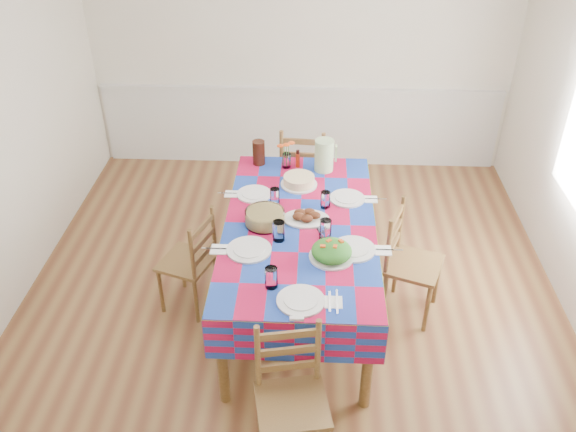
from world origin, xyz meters
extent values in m
cube|color=brown|center=(0.00, 0.00, -0.02)|extent=(4.50, 5.00, 0.04)
cube|color=beige|center=(0.00, 2.52, 1.35)|extent=(4.50, 0.04, 2.70)
cube|color=silver|center=(0.00, 2.47, 0.90)|extent=(4.41, 0.06, 0.04)
cube|color=silver|center=(0.00, 2.48, 0.45)|extent=(4.41, 0.03, 0.90)
cylinder|color=brown|center=(-0.41, -0.99, 0.39)|extent=(0.08, 0.08, 0.78)
cylinder|color=brown|center=(0.55, -0.99, 0.39)|extent=(0.08, 0.08, 0.78)
cylinder|color=brown|center=(-0.41, 0.96, 0.39)|extent=(0.08, 0.08, 0.78)
cylinder|color=brown|center=(0.55, 0.96, 0.39)|extent=(0.08, 0.08, 0.78)
cube|color=brown|center=(0.07, -0.01, 0.80)|extent=(1.09, 2.08, 0.04)
cube|color=#A30D38|center=(0.07, -0.01, 0.82)|extent=(1.14, 2.12, 0.01)
cube|color=#A30D38|center=(-0.50, -0.01, 0.66)|extent=(0.01, 2.12, 0.33)
cube|color=#A30D38|center=(0.64, -0.01, 0.66)|extent=(0.01, 2.12, 0.33)
cube|color=#A30D38|center=(0.07, -1.07, 0.66)|extent=(1.14, 0.01, 0.33)
cube|color=#A30D38|center=(0.07, 1.05, 0.66)|extent=(1.14, 0.01, 0.33)
cylinder|color=silver|center=(0.10, -0.88, 0.84)|extent=(0.31, 0.31, 0.02)
cylinder|color=silver|center=(0.10, -0.88, 0.85)|extent=(0.22, 0.22, 0.01)
cylinder|color=white|center=(-0.10, -0.75, 0.90)|extent=(0.09, 0.09, 0.15)
cube|color=white|center=(0.31, -0.88, 0.83)|extent=(0.11, 0.11, 0.01)
cube|color=silver|center=(0.28, -0.88, 0.84)|extent=(0.01, 0.20, 0.00)
cube|color=silver|center=(0.33, -0.88, 0.84)|extent=(0.01, 0.23, 0.00)
cylinder|color=silver|center=(-0.28, -0.36, 0.84)|extent=(0.32, 0.32, 0.02)
cylinder|color=silver|center=(-0.28, -0.36, 0.85)|extent=(0.23, 0.23, 0.01)
cylinder|color=white|center=(-0.08, -0.22, 0.91)|extent=(0.09, 0.09, 0.15)
cube|color=white|center=(-0.49, -0.36, 0.83)|extent=(0.12, 0.12, 0.01)
cube|color=silver|center=(-0.52, -0.36, 0.84)|extent=(0.20, 0.01, 0.00)
cube|color=silver|center=(-0.47, -0.36, 0.84)|extent=(0.24, 0.01, 0.00)
cylinder|color=silver|center=(-0.31, 0.39, 0.84)|extent=(0.28, 0.28, 0.01)
cylinder|color=silver|center=(-0.31, 0.39, 0.85)|extent=(0.20, 0.20, 0.01)
cylinder|color=white|center=(-0.14, 0.26, 0.90)|extent=(0.08, 0.08, 0.14)
cube|color=white|center=(-0.50, 0.39, 0.83)|extent=(0.10, 0.10, 0.01)
cube|color=silver|center=(-0.52, 0.39, 0.84)|extent=(0.18, 0.01, 0.00)
cube|color=silver|center=(-0.48, 0.39, 0.84)|extent=(0.21, 0.01, 0.00)
cylinder|color=silver|center=(0.46, -0.32, 0.84)|extent=(0.32, 0.32, 0.02)
cylinder|color=silver|center=(0.46, -0.32, 0.85)|extent=(0.22, 0.22, 0.01)
cylinder|color=white|center=(0.26, -0.18, 0.90)|extent=(0.09, 0.09, 0.15)
cube|color=white|center=(0.67, -0.32, 0.83)|extent=(0.12, 0.12, 0.01)
cube|color=silver|center=(0.64, -0.32, 0.84)|extent=(0.20, 0.01, 0.00)
cube|color=silver|center=(0.69, -0.32, 0.84)|extent=(0.23, 0.01, 0.00)
cylinder|color=silver|center=(0.44, 0.36, 0.84)|extent=(0.28, 0.28, 0.01)
cylinder|color=silver|center=(0.44, 0.36, 0.85)|extent=(0.20, 0.20, 0.01)
cylinder|color=white|center=(0.26, 0.23, 0.90)|extent=(0.08, 0.08, 0.14)
cube|color=white|center=(0.63, 0.36, 0.83)|extent=(0.10, 0.10, 0.01)
cube|color=silver|center=(0.60, 0.36, 0.84)|extent=(0.18, 0.01, 0.00)
cube|color=silver|center=(0.65, 0.36, 0.84)|extent=(0.21, 0.01, 0.00)
ellipsoid|color=silver|center=(0.11, 0.04, 0.84)|extent=(0.36, 0.26, 0.02)
ellipsoid|color=black|center=(0.18, 0.04, 0.87)|extent=(0.09, 0.08, 0.05)
ellipsoid|color=black|center=(0.14, 0.09, 0.87)|extent=(0.09, 0.08, 0.05)
ellipsoid|color=black|center=(0.07, 0.08, 0.87)|extent=(0.09, 0.08, 0.05)
ellipsoid|color=black|center=(0.06, 0.02, 0.87)|extent=(0.09, 0.08, 0.05)
ellipsoid|color=black|center=(0.12, 0.00, 0.87)|extent=(0.09, 0.08, 0.05)
cylinder|color=silver|center=(0.30, -0.42, 0.84)|extent=(0.31, 0.31, 0.01)
ellipsoid|color=#1B4B12|center=(0.30, -0.42, 0.89)|extent=(0.28, 0.28, 0.13)
cube|color=#CF4612|center=(0.24, -0.45, 0.95)|extent=(0.04, 0.03, 0.01)
cube|color=#CF4612|center=(0.28, -0.38, 0.95)|extent=(0.04, 0.04, 0.01)
cube|color=#CF4612|center=(0.32, -0.45, 0.95)|extent=(0.03, 0.04, 0.01)
cube|color=#CF4612|center=(0.36, -0.38, 0.95)|extent=(0.04, 0.04, 0.01)
cylinder|color=white|center=(-0.19, -0.02, 0.88)|extent=(0.30, 0.30, 0.11)
cylinder|color=#D9C173|center=(-0.19, -0.02, 0.88)|extent=(0.28, 0.28, 0.09)
cylinder|color=silver|center=(0.04, 0.56, 0.84)|extent=(0.30, 0.30, 0.01)
cylinder|color=#D0B77F|center=(0.04, 0.56, 0.88)|extent=(0.26, 0.26, 0.07)
cube|color=black|center=(0.22, -0.12, 0.83)|extent=(0.13, 0.30, 0.01)
cube|color=black|center=(0.28, -0.10, 0.83)|extent=(0.06, 0.31, 0.01)
cylinder|color=white|center=(-0.07, 0.86, 0.89)|extent=(0.08, 0.08, 0.13)
cylinder|color=#327828|center=(-0.10, 0.86, 0.94)|extent=(0.01, 0.01, 0.18)
ellipsoid|color=#CF4612|center=(-0.13, 0.86, 1.03)|extent=(0.06, 0.06, 0.02)
cylinder|color=#327828|center=(-0.06, 0.88, 0.94)|extent=(0.01, 0.01, 0.18)
ellipsoid|color=#CF4612|center=(-0.03, 0.89, 1.05)|extent=(0.06, 0.06, 0.02)
cylinder|color=#327828|center=(-0.07, 0.85, 0.94)|extent=(0.01, 0.01, 0.18)
ellipsoid|color=#CF4612|center=(-0.07, 0.82, 1.07)|extent=(0.06, 0.06, 0.02)
cylinder|color=#AA2A0D|center=(0.02, 0.87, 0.91)|extent=(0.04, 0.04, 0.16)
cylinder|color=#A7CC90|center=(0.25, 0.83, 0.97)|extent=(0.16, 0.16, 0.28)
cylinder|color=black|center=(-0.32, 0.92, 0.94)|extent=(0.11, 0.11, 0.22)
cube|color=silver|center=(0.08, -1.05, 0.84)|extent=(0.09, 0.03, 0.02)
cylinder|color=brown|center=(-0.14, -1.27, 0.23)|extent=(0.04, 0.04, 0.45)
cylinder|color=brown|center=(0.22, -1.20, 0.23)|extent=(0.04, 0.04, 0.45)
cube|color=brown|center=(0.07, -1.40, 0.47)|extent=(0.49, 0.48, 0.03)
cylinder|color=brown|center=(-0.14, -1.26, 0.71)|extent=(0.04, 0.04, 0.50)
cylinder|color=brown|center=(0.21, -1.19, 0.71)|extent=(0.04, 0.04, 0.50)
cube|color=brown|center=(0.03, -1.22, 0.61)|extent=(0.36, 0.09, 0.05)
cube|color=brown|center=(0.03, -1.22, 0.74)|extent=(0.36, 0.09, 0.05)
cube|color=brown|center=(0.03, -1.22, 0.87)|extent=(0.36, 0.09, 0.05)
cylinder|color=brown|center=(0.27, 1.54, 0.24)|extent=(0.04, 0.04, 0.48)
cylinder|color=brown|center=(-0.11, 1.57, 0.24)|extent=(0.04, 0.04, 0.48)
cylinder|color=brown|center=(0.25, 1.18, 0.24)|extent=(0.04, 0.04, 0.48)
cylinder|color=brown|center=(-0.14, 1.21, 0.24)|extent=(0.04, 0.04, 0.48)
cube|color=brown|center=(0.07, 1.38, 0.50)|extent=(0.48, 0.46, 0.03)
cylinder|color=brown|center=(0.24, 1.17, 0.75)|extent=(0.04, 0.04, 0.53)
cylinder|color=brown|center=(-0.14, 1.20, 0.75)|extent=(0.04, 0.04, 0.53)
cube|color=brown|center=(0.05, 1.18, 0.64)|extent=(0.38, 0.05, 0.05)
cube|color=brown|center=(0.05, 1.18, 0.78)|extent=(0.38, 0.05, 0.05)
cube|color=brown|center=(0.05, 1.18, 0.92)|extent=(0.38, 0.05, 0.05)
cylinder|color=brown|center=(-0.92, 0.20, 0.21)|extent=(0.03, 0.03, 0.43)
cylinder|color=brown|center=(-1.04, -0.12, 0.21)|extent=(0.03, 0.03, 0.43)
cylinder|color=brown|center=(-0.62, 0.09, 0.21)|extent=(0.03, 0.03, 0.43)
cylinder|color=brown|center=(-0.73, -0.23, 0.21)|extent=(0.03, 0.03, 0.43)
cube|color=brown|center=(-0.83, -0.01, 0.44)|extent=(0.49, 0.50, 0.03)
cylinder|color=brown|center=(-0.61, 0.09, 0.66)|extent=(0.03, 0.03, 0.47)
cylinder|color=brown|center=(-0.73, -0.23, 0.66)|extent=(0.03, 0.03, 0.47)
cube|color=brown|center=(-0.67, -0.07, 0.57)|extent=(0.13, 0.33, 0.05)
cube|color=brown|center=(-0.67, -0.07, 0.69)|extent=(0.13, 0.33, 0.05)
cube|color=brown|center=(-0.67, -0.07, 0.81)|extent=(0.13, 0.33, 0.05)
cylinder|color=brown|center=(1.06, -0.24, 0.23)|extent=(0.04, 0.04, 0.45)
cylinder|color=brown|center=(1.19, 0.10, 0.23)|extent=(0.04, 0.04, 0.45)
cylinder|color=brown|center=(0.74, -0.12, 0.23)|extent=(0.04, 0.04, 0.45)
cylinder|color=brown|center=(0.87, 0.22, 0.23)|extent=(0.04, 0.04, 0.45)
cube|color=brown|center=(0.97, -0.01, 0.47)|extent=(0.52, 0.54, 0.03)
cylinder|color=brown|center=(0.73, -0.12, 0.70)|extent=(0.04, 0.04, 0.50)
cylinder|color=brown|center=(0.86, 0.22, 0.70)|extent=(0.04, 0.04, 0.50)
cube|color=brown|center=(0.80, 0.05, 0.60)|extent=(0.15, 0.35, 0.05)
cube|color=brown|center=(0.80, 0.05, 0.73)|extent=(0.15, 0.35, 0.05)
cube|color=brown|center=(0.80, 0.05, 0.86)|extent=(0.15, 0.35, 0.05)
camera|label=1|loc=(0.15, -3.80, 3.42)|focal=38.00mm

